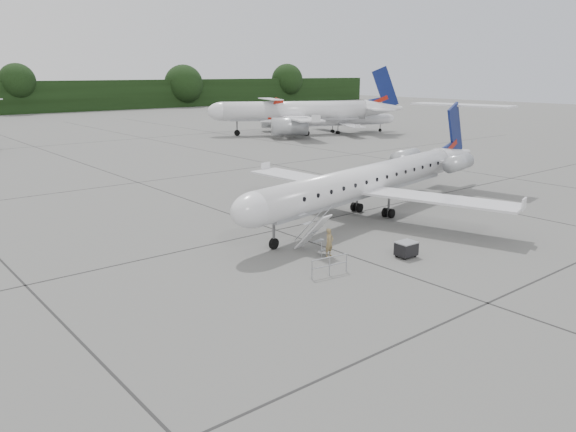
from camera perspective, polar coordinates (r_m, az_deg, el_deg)
ground at (r=37.60m, az=11.33°, el=-1.74°), size 320.00×320.00×0.00m
main_regional_jet at (r=40.55m, az=7.94°, el=5.07°), size 32.92×26.29×7.58m
airstair at (r=32.77m, az=2.54°, el=-1.72°), size 1.22×2.21×2.37m
passenger at (r=32.18m, az=4.22°, el=-2.70°), size 0.67×0.49×1.67m
safety_railing at (r=29.34m, az=4.24°, el=-5.12°), size 2.19×0.37×1.00m
baggage_cart at (r=32.80m, az=11.92°, el=-3.30°), size 1.16×0.95×0.97m
bg_narrowbody at (r=94.85m, az=0.70°, el=11.58°), size 37.64×34.30×11.04m
bg_regional_right at (r=97.81m, az=5.31°, el=10.17°), size 27.67×23.68×6.13m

